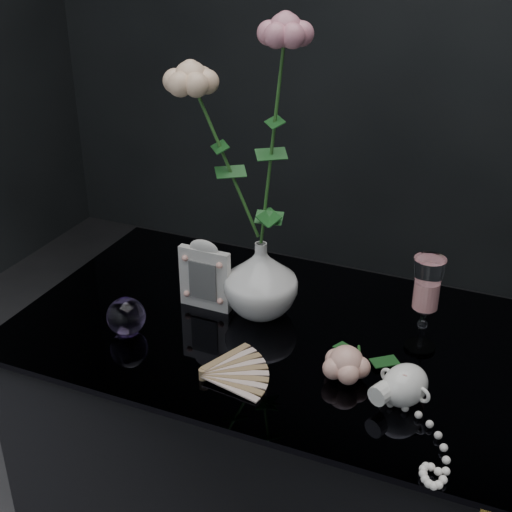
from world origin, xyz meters
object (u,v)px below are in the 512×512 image
at_px(vase, 261,279).
at_px(wine_glass, 425,305).
at_px(picture_frame, 205,274).
at_px(paperweight, 126,316).
at_px(loose_rose, 346,363).
at_px(pearl_jar, 405,384).

relative_size(vase, wine_glass, 0.83).
height_order(wine_glass, picture_frame, wine_glass).
distance_m(vase, paperweight, 0.26).
relative_size(vase, picture_frame, 1.01).
bearing_deg(paperweight, loose_rose, 3.88).
relative_size(picture_frame, paperweight, 2.04).
bearing_deg(picture_frame, loose_rose, -18.88).
xyz_separation_m(vase, paperweight, (-0.20, -0.17, -0.04)).
distance_m(picture_frame, loose_rose, 0.34).
distance_m(paperweight, loose_rose, 0.41).
distance_m(vase, pearl_jar, 0.36).
bearing_deg(pearl_jar, loose_rose, -168.99).
height_order(wine_glass, loose_rose, wine_glass).
bearing_deg(loose_rose, vase, 138.25).
xyz_separation_m(wine_glass, paperweight, (-0.51, -0.17, -0.05)).
xyz_separation_m(loose_rose, pearl_jar, (0.10, -0.02, 0.00)).
bearing_deg(wine_glass, pearl_jar, -87.57).
xyz_separation_m(picture_frame, paperweight, (-0.09, -0.14, -0.04)).
height_order(picture_frame, paperweight, picture_frame).
height_order(wine_glass, pearl_jar, wine_glass).
xyz_separation_m(vase, picture_frame, (-0.11, -0.02, -0.00)).
bearing_deg(vase, picture_frame, -167.08).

